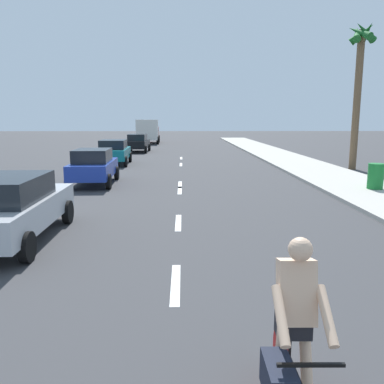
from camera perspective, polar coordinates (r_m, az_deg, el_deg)
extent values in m
plane|color=#38383A|center=(18.02, -1.71, 1.22)|extent=(160.00, 160.00, 0.00)
cube|color=#B2ADA3|center=(21.29, 18.85, 2.27)|extent=(3.60, 80.00, 0.14)
cube|color=white|center=(7.23, -2.35, -12.88)|extent=(0.16, 1.80, 0.01)
cube|color=white|center=(11.24, -1.96, -4.36)|extent=(0.16, 1.80, 0.01)
cube|color=white|center=(16.30, -1.76, 0.26)|extent=(0.16, 1.80, 0.01)
cube|color=white|center=(17.69, -1.72, 1.06)|extent=(0.16, 1.80, 0.01)
cube|color=white|center=(25.55, -1.59, 3.93)|extent=(0.16, 1.80, 0.01)
cube|color=white|center=(29.75, -1.55, 4.84)|extent=(0.16, 1.80, 0.01)
cylinder|color=red|center=(4.77, 12.63, -21.91)|extent=(0.06, 0.66, 0.66)
cube|color=black|center=(4.24, 14.42, -23.56)|extent=(0.05, 0.95, 0.04)
cylinder|color=black|center=(4.29, 13.84, -19.36)|extent=(0.03, 0.03, 0.48)
cube|color=black|center=(3.69, 16.57, -22.54)|extent=(0.56, 0.04, 0.03)
cube|color=beige|center=(3.94, 14.65, -13.57)|extent=(0.35, 0.32, 0.63)
sphere|color=beige|center=(3.74, 15.18, -7.89)|extent=(0.22, 0.22, 0.22)
cube|color=black|center=(4.13, 14.23, -17.48)|extent=(0.32, 0.23, 0.28)
cube|color=black|center=(3.90, 12.23, -24.72)|extent=(0.25, 0.52, 0.32)
cylinder|color=beige|center=(4.27, 15.89, -21.48)|extent=(0.12, 0.32, 0.62)
cylinder|color=beige|center=(4.22, 12.52, -21.78)|extent=(0.11, 0.20, 0.63)
cylinder|color=beige|center=(3.81, 18.64, -16.30)|extent=(0.10, 0.49, 0.41)
cylinder|color=beige|center=(3.71, 12.52, -16.78)|extent=(0.10, 0.49, 0.41)
cube|color=#B7BABF|center=(10.42, -24.65, -2.61)|extent=(1.99, 4.59, 0.64)
cube|color=black|center=(10.11, -25.38, 0.43)|extent=(1.73, 2.40, 0.56)
cylinder|color=black|center=(11.63, -17.28, -2.73)|extent=(0.19, 0.64, 0.64)
cylinder|color=black|center=(8.78, -22.45, -7.26)|extent=(0.19, 0.64, 0.64)
cube|color=#1E389E|center=(18.24, -13.81, 3.23)|extent=(1.79, 3.98, 0.64)
cube|color=black|center=(17.99, -14.00, 5.05)|extent=(1.53, 2.09, 0.56)
cylinder|color=black|center=(19.75, -15.43, 2.59)|extent=(0.20, 0.65, 0.64)
cylinder|color=black|center=(19.47, -10.68, 2.68)|extent=(0.20, 0.65, 0.64)
cylinder|color=black|center=(17.17, -17.24, 1.39)|extent=(0.20, 0.65, 0.64)
cylinder|color=black|center=(16.86, -11.80, 1.47)|extent=(0.20, 0.65, 0.64)
cube|color=#14727A|center=(26.13, -11.03, 5.40)|extent=(1.88, 4.21, 0.64)
cube|color=black|center=(25.88, -11.14, 6.68)|extent=(1.61, 2.21, 0.56)
cylinder|color=black|center=(27.68, -12.41, 4.85)|extent=(0.20, 0.65, 0.64)
cylinder|color=black|center=(27.46, -8.81, 4.92)|extent=(0.20, 0.65, 0.64)
cylinder|color=black|center=(24.91, -13.43, 4.22)|extent=(0.20, 0.65, 0.64)
cylinder|color=black|center=(24.66, -9.43, 4.30)|extent=(0.20, 0.65, 0.64)
cube|color=black|center=(35.70, -7.70, 6.78)|extent=(1.79, 4.03, 0.64)
cube|color=black|center=(35.47, -7.77, 7.72)|extent=(1.53, 2.11, 0.56)
cylinder|color=black|center=(37.19, -8.67, 6.32)|extent=(0.20, 0.65, 0.64)
cylinder|color=black|center=(36.96, -6.10, 6.35)|extent=(0.20, 0.65, 0.64)
cylinder|color=black|center=(34.52, -9.38, 6.00)|extent=(0.20, 0.65, 0.64)
cylinder|color=black|center=(34.28, -6.62, 6.03)|extent=(0.20, 0.65, 0.64)
cube|color=maroon|center=(50.56, -6.16, 8.41)|extent=(2.48, 2.42, 1.40)
cube|color=silver|center=(47.56, -6.36, 8.83)|extent=(2.53, 4.24, 2.30)
cylinder|color=black|center=(50.54, -7.52, 7.53)|extent=(0.31, 0.91, 0.90)
cylinder|color=black|center=(50.41, -4.78, 7.57)|extent=(0.31, 0.91, 0.90)
cylinder|color=black|center=(46.65, -7.88, 7.29)|extent=(0.31, 0.91, 0.90)
cylinder|color=black|center=(46.52, -4.91, 7.34)|extent=(0.31, 0.91, 0.90)
cylinder|color=brown|center=(24.80, 22.43, 11.81)|extent=(0.40, 0.40, 7.64)
cone|color=#195B23|center=(25.30, 23.60, 20.09)|extent=(0.50, 1.57, 1.15)
cone|color=#195B23|center=(25.46, 23.05, 20.06)|extent=(1.39, 0.95, 1.29)
cone|color=#195B23|center=(25.24, 22.44, 20.19)|extent=(0.98, 1.40, 1.34)
cone|color=#195B23|center=(25.00, 22.73, 20.27)|extent=(1.17, 1.66, 1.28)
cone|color=#195B23|center=(25.03, 23.45, 20.21)|extent=(1.52, 0.90, 1.22)
cylinder|color=#19722D|center=(17.33, 24.69, 2.06)|extent=(0.60, 0.60, 1.00)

